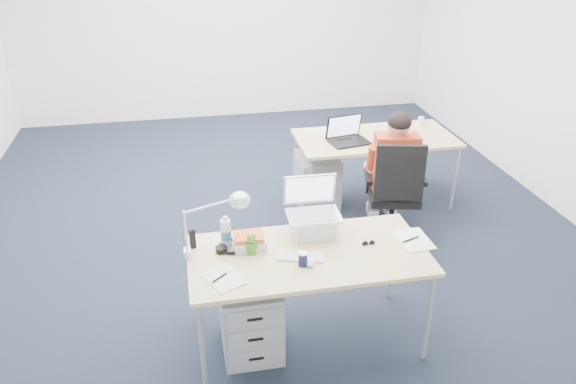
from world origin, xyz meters
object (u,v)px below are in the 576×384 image
Objects in this scene: drawer_pedestal_near at (250,315)px; water_bottle at (226,231)px; can_koozie at (303,259)px; silver_laptop at (314,209)px; far_cup at (421,121)px; seated_person at (391,172)px; desk_lamp at (207,224)px; cordless_phone at (193,239)px; desk_far at (375,141)px; drawer_pedestal_far at (317,181)px; sunglasses at (369,243)px; wireless_keyboard at (301,256)px; office_chair at (392,213)px; book_stack at (250,241)px; bear_figurine at (252,244)px; dark_laptop at (350,130)px; desk_near at (308,259)px; headphones at (232,245)px; computer_mouse at (310,263)px.

water_bottle is (-0.12, 0.20, 0.57)m from drawer_pedestal_near.
can_koozie is 0.57m from water_bottle.
far_cup is at bearing 51.55° from silver_laptop.
desk_lamp is at bearing -134.46° from seated_person.
cordless_phone is at bearing 174.37° from water_bottle.
desk_lamp reaches higher than desk_far.
sunglasses is (-0.14, -1.98, 0.47)m from drawer_pedestal_far.
desk_lamp is at bearing -168.67° from silver_laptop.
drawer_pedestal_far is at bearing 90.32° from wireless_keyboard.
cordless_phone is (-0.35, 0.22, 0.53)m from drawer_pedestal_near.
office_chair is at bearing 38.50° from drawer_pedestal_near.
office_chair is 10.79× the size of can_koozie.
silver_laptop is 0.50m from book_stack.
far_cup is (2.40, 2.10, -0.19)m from desk_lamp.
bear_figurine is (-1.53, -1.91, 0.12)m from desk_far.
drawer_pedestal_near is 0.53m from book_stack.
office_chair is 2.14m from desk_lamp.
drawer_pedestal_near is at bearing -58.74° from water_bottle.
cordless_phone is (-0.38, 0.07, 0.02)m from book_stack.
seated_person is 3.31× the size of dark_laptop.
desk_near is 1.00× the size of desk_far.
drawer_pedestal_near is 0.62m from water_bottle.
far_cup is (1.18, 0.21, 0.50)m from drawer_pedestal_far.
wireless_keyboard is 1.21× the size of headphones.
seated_person is 1.87m from computer_mouse.
wireless_keyboard is 1.41× the size of book_stack.
drawer_pedestal_near is at bearing -87.94° from headphones.
bear_figurine is (-1.45, -1.11, 0.51)m from office_chair.
desk_near is 0.57m from drawer_pedestal_near.
far_cup is at bearing 45.81° from drawer_pedestal_near.
cordless_phone is at bearing 169.68° from sunglasses.
water_bottle is at bearing 155.66° from bear_figurine.
water_bottle is 0.23m from cordless_phone.
desk_lamp is at bearing -172.50° from book_stack.
can_koozie is at bearing -78.68° from wireless_keyboard.
desk_near is at bearing -43.51° from headphones.
drawer_pedestal_far is (0.57, 2.00, -0.41)m from desk_near.
headphones is 0.11m from water_bottle.
seated_person reaches higher than dark_laptop.
drawer_pedestal_near is at bearing -128.02° from office_chair.
far_cup is at bearing 41.55° from water_bottle.
can_koozie is 0.52m from sunglasses.
water_bottle is 1.06× the size of book_stack.
seated_person is at bearing 49.18° from silver_laptop.
silver_laptop is 0.37m from wireless_keyboard.
computer_mouse is (0.38, -0.13, 0.47)m from drawer_pedestal_near.
headphones reaches higher than computer_mouse.
computer_mouse reaches higher than desk_near.
office_chair is 2.76× the size of dark_laptop.
far_cup is (1.75, 2.21, 0.09)m from desk_near.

